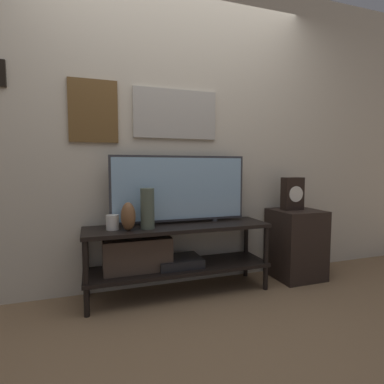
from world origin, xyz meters
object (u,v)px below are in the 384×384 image
at_px(vase_urn_stoneware, 128,216).
at_px(mantel_clock, 292,194).
at_px(television, 180,189).
at_px(vase_tall_ceramic, 147,209).
at_px(candle_jar, 113,222).

bearing_deg(vase_urn_stoneware, mantel_clock, 3.28).
distance_m(vase_urn_stoneware, mantel_clock, 1.53).
bearing_deg(mantel_clock, television, 176.37).
relative_size(vase_tall_ceramic, mantel_clock, 1.03).
xyz_separation_m(television, candle_jar, (-0.56, -0.09, -0.24)).
height_order(television, vase_urn_stoneware, television).
bearing_deg(candle_jar, vase_tall_ceramic, -12.11).
xyz_separation_m(television, mantel_clock, (1.07, -0.07, -0.07)).
distance_m(vase_urn_stoneware, candle_jar, 0.14).
bearing_deg(vase_urn_stoneware, candle_jar, 147.75).
height_order(television, mantel_clock, television).
xyz_separation_m(vase_tall_ceramic, candle_jar, (-0.26, 0.05, -0.10)).
xyz_separation_m(television, vase_urn_stoneware, (-0.45, -0.16, -0.19)).
height_order(vase_tall_ceramic, candle_jar, vase_tall_ceramic).
bearing_deg(vase_urn_stoneware, vase_tall_ceramic, 5.39).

